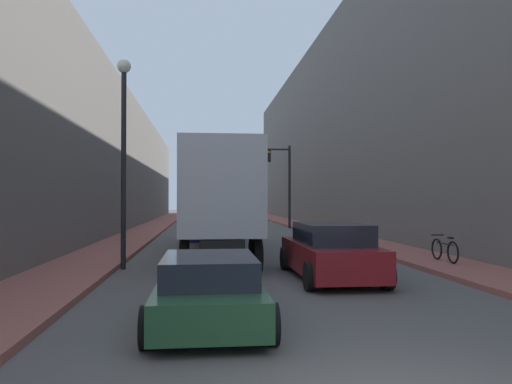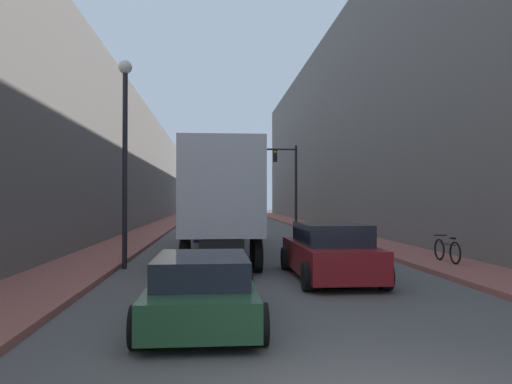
{
  "view_description": "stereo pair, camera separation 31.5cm",
  "coord_description": "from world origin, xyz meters",
  "px_view_note": "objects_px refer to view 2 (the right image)",
  "views": [
    {
      "loc": [
        -2.02,
        -4.59,
        2.21
      ],
      "look_at": [
        -0.44,
        10.2,
        2.42
      ],
      "focal_mm": 35.0,
      "sensor_mm": 36.0,
      "label": 1
    },
    {
      "loc": [
        -1.7,
        -4.62,
        2.21
      ],
      "look_at": [
        -0.44,
        10.2,
        2.42
      ],
      "focal_mm": 35.0,
      "sensor_mm": 36.0,
      "label": 2
    }
  ],
  "objects_px": {
    "semi_truck": "(219,197)",
    "sedan_car": "(202,290)",
    "street_lamp": "(125,134)",
    "suv_car": "(329,252)",
    "traffic_signal_gantry": "(273,169)",
    "parked_bicycle": "(447,250)"
  },
  "relations": [
    {
      "from": "semi_truck",
      "to": "sedan_car",
      "type": "xyz_separation_m",
      "value": [
        -0.43,
        -11.97,
        -1.7
      ]
    },
    {
      "from": "street_lamp",
      "to": "suv_car",
      "type": "bearing_deg",
      "value": -22.54
    },
    {
      "from": "sedan_car",
      "to": "semi_truck",
      "type": "bearing_deg",
      "value": 87.94
    },
    {
      "from": "sedan_car",
      "to": "parked_bicycle",
      "type": "relative_size",
      "value": 2.31
    },
    {
      "from": "semi_truck",
      "to": "traffic_signal_gantry",
      "type": "distance_m",
      "value": 17.17
    },
    {
      "from": "semi_truck",
      "to": "sedan_car",
      "type": "distance_m",
      "value": 12.09
    },
    {
      "from": "traffic_signal_gantry",
      "to": "street_lamp",
      "type": "relative_size",
      "value": 0.97
    },
    {
      "from": "parked_bicycle",
      "to": "traffic_signal_gantry",
      "type": "bearing_deg",
      "value": 98.19
    },
    {
      "from": "semi_truck",
      "to": "suv_car",
      "type": "distance_m",
      "value": 8.04
    },
    {
      "from": "sedan_car",
      "to": "parked_bicycle",
      "type": "bearing_deg",
      "value": 40.86
    },
    {
      "from": "semi_truck",
      "to": "traffic_signal_gantry",
      "type": "bearing_deg",
      "value": 75.52
    },
    {
      "from": "sedan_car",
      "to": "parked_bicycle",
      "type": "distance_m",
      "value": 10.33
    },
    {
      "from": "suv_car",
      "to": "traffic_signal_gantry",
      "type": "height_order",
      "value": "traffic_signal_gantry"
    },
    {
      "from": "traffic_signal_gantry",
      "to": "semi_truck",
      "type": "bearing_deg",
      "value": -104.48
    },
    {
      "from": "semi_truck",
      "to": "sedan_car",
      "type": "relative_size",
      "value": 3.4
    },
    {
      "from": "semi_truck",
      "to": "street_lamp",
      "type": "height_order",
      "value": "street_lamp"
    },
    {
      "from": "street_lamp",
      "to": "parked_bicycle",
      "type": "bearing_deg",
      "value": -2.18
    },
    {
      "from": "suv_car",
      "to": "traffic_signal_gantry",
      "type": "distance_m",
      "value": 24.12
    },
    {
      "from": "parked_bicycle",
      "to": "sedan_car",
      "type": "bearing_deg",
      "value": -139.14
    },
    {
      "from": "suv_car",
      "to": "street_lamp",
      "type": "relative_size",
      "value": 0.75
    },
    {
      "from": "traffic_signal_gantry",
      "to": "parked_bicycle",
      "type": "relative_size",
      "value": 3.54
    },
    {
      "from": "semi_truck",
      "to": "parked_bicycle",
      "type": "bearing_deg",
      "value": -35.24
    }
  ]
}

